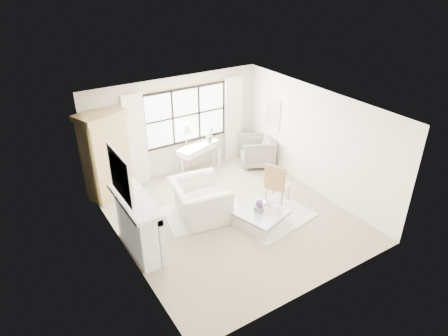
% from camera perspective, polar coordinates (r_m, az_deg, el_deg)
% --- Properties ---
extents(floor, '(5.50, 5.50, 0.00)m').
position_cam_1_polar(floor, '(9.47, 1.01, -6.92)').
color(floor, tan).
rests_on(floor, ground).
extents(ceiling, '(5.50, 5.50, 0.00)m').
position_cam_1_polar(ceiling, '(8.23, 1.17, 8.68)').
color(ceiling, white).
rests_on(ceiling, ground).
extents(wall_back, '(5.00, 0.00, 5.00)m').
position_cam_1_polar(wall_back, '(10.96, -6.86, 5.99)').
color(wall_back, beige).
rests_on(wall_back, ground).
extents(wall_front, '(5.00, 0.00, 5.00)m').
position_cam_1_polar(wall_front, '(6.99, 13.68, -8.57)').
color(wall_front, white).
rests_on(wall_front, ground).
extents(wall_left, '(0.00, 5.50, 5.50)m').
position_cam_1_polar(wall_left, '(7.86, -14.39, -4.20)').
color(wall_left, beige).
rests_on(wall_left, ground).
extents(wall_right, '(0.00, 5.50, 5.50)m').
position_cam_1_polar(wall_right, '(10.23, 12.92, 3.80)').
color(wall_right, white).
rests_on(wall_right, ground).
extents(window_pane, '(2.40, 0.02, 1.50)m').
position_cam_1_polar(window_pane, '(10.97, -5.47, 7.49)').
color(window_pane, white).
rests_on(window_pane, wall_back).
extents(window_frame, '(2.50, 0.04, 1.50)m').
position_cam_1_polar(window_frame, '(10.97, -5.44, 7.48)').
color(window_frame, black).
rests_on(window_frame, wall_back).
extents(curtain_rod, '(3.30, 0.04, 0.04)m').
position_cam_1_polar(curtain_rod, '(10.65, -5.53, 11.79)').
color(curtain_rod, gold).
rests_on(curtain_rod, wall_back).
extents(curtain_left, '(0.55, 0.10, 2.47)m').
position_cam_1_polar(curtain_left, '(10.51, -12.46, 3.83)').
color(curtain_left, white).
rests_on(curtain_left, ground).
extents(curtain_right, '(0.55, 0.10, 2.47)m').
position_cam_1_polar(curtain_right, '(11.74, 1.35, 7.11)').
color(curtain_right, white).
rests_on(curtain_right, ground).
extents(fireplace, '(0.58, 1.66, 1.26)m').
position_cam_1_polar(fireplace, '(8.30, -12.34, -7.89)').
color(fireplace, silver).
rests_on(fireplace, ground).
extents(mirror_frame, '(0.05, 1.15, 0.95)m').
position_cam_1_polar(mirror_frame, '(7.62, -14.61, -1.02)').
color(mirror_frame, white).
rests_on(mirror_frame, wall_left).
extents(mirror_glass, '(0.02, 1.00, 0.80)m').
position_cam_1_polar(mirror_glass, '(7.63, -14.40, -0.96)').
color(mirror_glass, silver).
rests_on(mirror_glass, wall_left).
extents(art_frame, '(0.04, 0.62, 0.82)m').
position_cam_1_polar(art_frame, '(11.29, 6.92, 7.75)').
color(art_frame, white).
rests_on(art_frame, wall_right).
extents(art_canvas, '(0.01, 0.52, 0.72)m').
position_cam_1_polar(art_canvas, '(11.28, 6.84, 7.73)').
color(art_canvas, beige).
rests_on(art_canvas, wall_right).
extents(mantel_lamp, '(0.22, 0.22, 0.51)m').
position_cam_1_polar(mantel_lamp, '(8.25, -14.13, -0.09)').
color(mantel_lamp, black).
rests_on(mantel_lamp, fireplace).
extents(armoire, '(1.30, 1.05, 2.24)m').
position_cam_1_polar(armoire, '(10.13, -16.55, 1.76)').
color(armoire, tan).
rests_on(armoire, floor).
extents(console_table, '(1.38, 0.86, 0.80)m').
position_cam_1_polar(console_table, '(11.27, -3.66, 1.48)').
color(console_table, white).
rests_on(console_table, floor).
extents(console_lamp, '(0.28, 0.28, 0.69)m').
position_cam_1_polar(console_lamp, '(10.73, -5.48, 5.61)').
color(console_lamp, '#AE8C3C').
rests_on(console_lamp, console_table).
extents(orchid_plant, '(0.24, 0.20, 0.43)m').
position_cam_1_polar(orchid_plant, '(11.18, -2.03, 4.78)').
color(orchid_plant, '#5E774F').
rests_on(orchid_plant, console_table).
extents(side_table, '(0.40, 0.40, 0.51)m').
position_cam_1_polar(side_table, '(10.04, -3.55, -2.53)').
color(side_table, white).
rests_on(side_table, floor).
extents(rug_left, '(2.01, 1.58, 0.03)m').
position_cam_1_polar(rug_left, '(9.55, -2.85, -6.50)').
color(rug_left, white).
rests_on(rug_left, floor).
extents(rug_right, '(1.97, 1.60, 0.03)m').
position_cam_1_polar(rug_right, '(9.50, 6.94, -6.90)').
color(rug_right, silver).
rests_on(rug_right, floor).
extents(club_armchair, '(1.36, 1.50, 0.87)m').
position_cam_1_polar(club_armchair, '(9.26, -3.47, -4.65)').
color(club_armchair, silver).
rests_on(club_armchair, floor).
extents(wingback_chair, '(1.25, 1.24, 0.85)m').
position_cam_1_polar(wingback_chair, '(11.61, 4.73, 2.41)').
color(wingback_chair, gray).
rests_on(wingback_chair, floor).
extents(french_chair, '(0.65, 0.64, 1.08)m').
position_cam_1_polar(french_chair, '(9.92, 7.61, -3.30)').
color(french_chair, '#AE7B49').
rests_on(french_chair, floor).
extents(coffee_table, '(1.24, 1.24, 0.38)m').
position_cam_1_polar(coffee_table, '(9.13, 5.33, -7.18)').
color(coffee_table, white).
rests_on(coffee_table, floor).
extents(planter_box, '(0.21, 0.21, 0.13)m').
position_cam_1_polar(planter_box, '(8.97, 5.04, -5.86)').
color(planter_box, slate).
rests_on(planter_box, coffee_table).
extents(planter_flowers, '(0.17, 0.17, 0.17)m').
position_cam_1_polar(planter_flowers, '(8.89, 5.08, -5.07)').
color(planter_flowers, '#5A2C6F').
rests_on(planter_flowers, planter_box).
extents(pillar_candle, '(0.10, 0.10, 0.12)m').
position_cam_1_polar(pillar_candle, '(9.05, 7.38, -5.68)').
color(pillar_candle, white).
rests_on(pillar_candle, coffee_table).
extents(coffee_vase, '(0.16, 0.16, 0.14)m').
position_cam_1_polar(coffee_vase, '(9.21, 5.97, -4.86)').
color(coffee_vase, white).
rests_on(coffee_vase, coffee_table).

